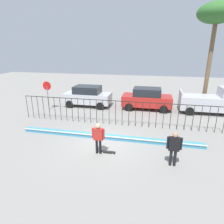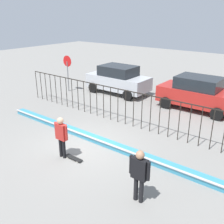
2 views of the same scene
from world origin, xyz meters
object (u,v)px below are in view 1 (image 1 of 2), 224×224
(parked_car_red, at_px, (147,98))
(camera_operator, at_px, (174,146))
(skateboard, at_px, (108,152))
(palm_tree_tall, at_px, (217,16))
(stop_sign, at_px, (47,92))
(skateboarder, at_px, (98,136))
(pickup_truck, at_px, (212,101))
(parked_car_silver, at_px, (88,96))

(parked_car_red, bearing_deg, camera_operator, -75.93)
(skateboard, height_order, parked_car_red, parked_car_red)
(palm_tree_tall, bearing_deg, stop_sign, -164.34)
(skateboard, bearing_deg, parked_car_red, 93.45)
(skateboarder, relative_size, stop_sign, 0.66)
(skateboard, bearing_deg, pickup_truck, 64.05)
(skateboard, bearing_deg, stop_sign, 152.28)
(camera_operator, relative_size, palm_tree_tall, 0.19)
(camera_operator, xyz_separation_m, stop_sign, (-10.10, 6.72, 0.60))
(camera_operator, distance_m, palm_tree_tall, 13.01)
(skateboard, distance_m, pickup_truck, 10.75)
(pickup_truck, bearing_deg, palm_tree_tall, 100.50)
(palm_tree_tall, bearing_deg, skateboarder, -125.17)
(stop_sign, bearing_deg, camera_operator, -33.66)
(skateboarder, distance_m, stop_sign, 9.11)
(camera_operator, distance_m, parked_car_silver, 11.03)
(parked_car_red, xyz_separation_m, pickup_truck, (5.34, -0.08, 0.06))
(camera_operator, relative_size, parked_car_red, 0.39)
(parked_car_silver, height_order, parked_car_red, same)
(camera_operator, distance_m, pickup_truck, 9.38)
(stop_sign, bearing_deg, parked_car_red, 12.90)
(parked_car_silver, distance_m, parked_car_red, 5.46)
(skateboard, relative_size, pickup_truck, 0.17)
(parked_car_silver, height_order, pickup_truck, pickup_truck)
(skateboard, distance_m, parked_car_silver, 8.95)
(stop_sign, bearing_deg, pickup_truck, 7.70)
(skateboard, bearing_deg, palm_tree_tall, 70.75)
(camera_operator, distance_m, stop_sign, 12.15)
(parked_car_silver, xyz_separation_m, parked_car_red, (5.46, 0.19, 0.00))
(skateboard, relative_size, palm_tree_tall, 0.09)
(skateboard, distance_m, parked_car_red, 8.43)
(skateboarder, xyz_separation_m, camera_operator, (3.65, -0.32, 0.02))
(skateboarder, distance_m, palm_tree_tall, 14.21)
(skateboard, xyz_separation_m, stop_sign, (-6.91, 6.27, 1.56))
(pickup_truck, height_order, palm_tree_tall, palm_tree_tall)
(parked_car_silver, height_order, stop_sign, stop_sign)
(skateboard, relative_size, parked_car_red, 0.19)
(camera_operator, distance_m, parked_car_red, 8.82)
(camera_operator, xyz_separation_m, parked_car_red, (-1.58, 8.67, -0.04))
(palm_tree_tall, bearing_deg, skateboard, -123.77)
(camera_operator, height_order, parked_car_red, parked_car_red)
(skateboarder, xyz_separation_m, pickup_truck, (7.40, 8.28, 0.05))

